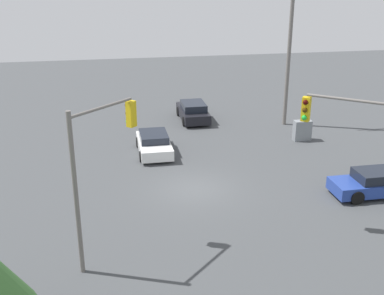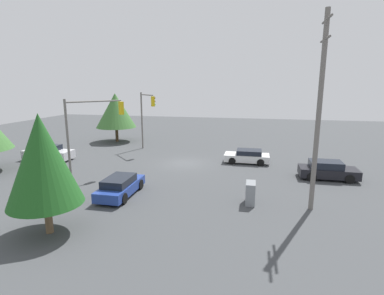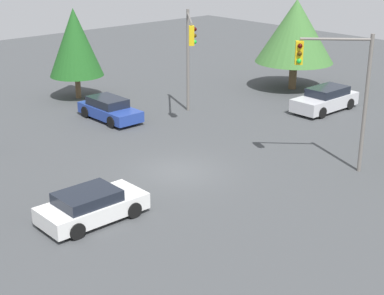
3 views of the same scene
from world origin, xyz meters
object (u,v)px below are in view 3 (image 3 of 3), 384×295
Objects in this scene: sedan_white at (91,206)px; traffic_signal_cross at (190,47)px; sedan_blue at (109,109)px; traffic_signal_main at (340,80)px; sedan_silver at (325,99)px.

sedan_white is 0.66× the size of traffic_signal_cross.
sedan_blue is at bearing -90.67° from traffic_signal_cross.
traffic_signal_cross reaches higher than sedan_blue.
sedan_white is at bearing 52.52° from sedan_blue.
traffic_signal_main is at bearing 73.93° from sedan_white.
traffic_signal_main is at bearing 103.14° from sedan_blue.
sedan_white is 19.59m from sedan_silver.
sedan_blue is 14.66m from traffic_signal_main.
sedan_white is 14.46m from traffic_signal_cross.
sedan_white is (10.55, -8.09, -0.03)m from sedan_blue.
sedan_white is 0.88× the size of sedan_silver.
traffic_signal_main reaches higher than sedan_white.
traffic_signal_main is (3.26, 11.31, 3.77)m from sedan_white.
sedan_silver is at bearing -96.19° from traffic_signal_main.
traffic_signal_cross reaches higher than sedan_silver.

